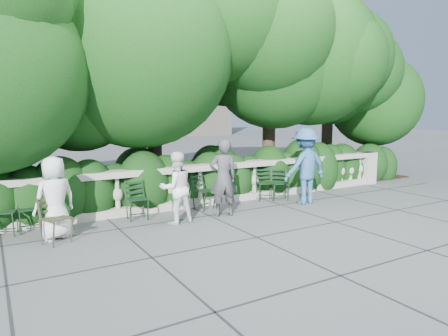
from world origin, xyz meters
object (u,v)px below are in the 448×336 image
chair_c (139,221)px  chair_b (4,238)px  person_casual_man (176,188)px  chair_e (281,201)px  person_woman_grey (223,178)px  chair_a (31,234)px  person_older_blue (305,166)px  chair_f (266,201)px  chair_weathered (63,245)px  chair_d (209,210)px  person_businessman (55,198)px

chair_c → chair_b: bearing=179.8°
chair_b → person_casual_man: 3.26m
chair_e → person_woman_grey: (-2.00, -0.48, 0.84)m
chair_a → person_older_blue: 6.23m
chair_f → chair_a: bearing=-158.6°
chair_weathered → person_woman_grey: (3.36, 0.27, 0.84)m
person_older_blue → chair_a: bearing=-6.9°
chair_a → chair_b: size_ratio=1.00×
chair_d → chair_f: size_ratio=1.00×
chair_b → chair_c: size_ratio=1.00×
chair_f → person_woman_grey: 2.00m
person_businessman → person_woman_grey: bearing=160.4°
chair_a → chair_e: 5.75m
person_businessman → person_older_blue: (5.75, -0.13, 0.19)m
chair_b → chair_weathered: same height
person_older_blue → chair_weathered: bearing=2.5°
chair_e → person_woman_grey: bearing=-140.6°
chair_f → person_businessman: person_businessman is taller
person_businessman → person_casual_man: (2.27, -0.14, -0.01)m
chair_f → chair_b: bearing=-158.4°
chair_b → chair_e: same height
person_businessman → chair_d: bearing=170.7°
chair_weathered → person_businessman: person_businessman is taller
chair_d → person_older_blue: person_older_blue is taller
chair_weathered → person_older_blue: 5.80m
chair_e → person_casual_man: bearing=-145.4°
chair_d → chair_weathered: bearing=172.8°
person_woman_grey → person_casual_man: (-1.11, 0.01, -0.11)m
chair_a → chair_c: same height
person_businessman → person_casual_man: person_businessman is taller
chair_a → chair_e: (5.75, -0.24, 0.00)m
chair_a → person_woman_grey: bearing=-9.7°
person_casual_man → person_older_blue: person_older_blue is taller
chair_a → chair_e: size_ratio=1.00×
person_businessman → person_woman_grey: (3.38, -0.14, 0.10)m
chair_a → chair_f: bearing=0.7°
chair_d → person_businessman: 3.47m
chair_b → chair_d: same height
chair_b → chair_f: (5.89, -0.02, 0.00)m
chair_d → chair_weathered: size_ratio=1.00×
chair_c → chair_f: bearing=6.5°
chair_b → person_woman_grey: (4.21, -0.70, 0.84)m
chair_c → chair_e: same height
person_woman_grey → person_older_blue: size_ratio=0.90×
person_woman_grey → chair_b: bearing=2.9°
person_woman_grey → chair_weathered: bearing=16.9°
chair_e → chair_f: bearing=173.2°
person_casual_man → person_businessman: bearing=-4.3°
chair_f → chair_d: bearing=-155.9°
chair_b → chair_d: bearing=13.7°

